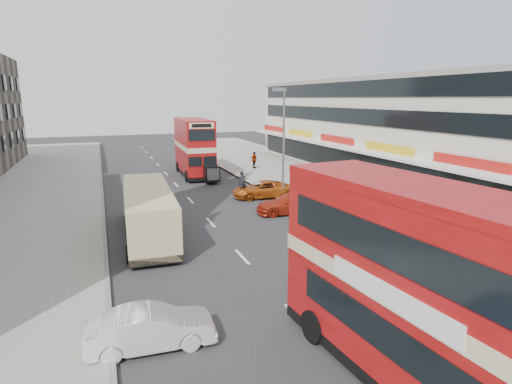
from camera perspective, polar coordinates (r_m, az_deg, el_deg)
name	(u,v)px	position (r m, az deg, el deg)	size (l,w,h in m)	color
ground	(327,350)	(13.57, 9.74, -20.53)	(160.00, 160.00, 0.00)	#28282B
road_surface	(190,200)	(31.18, -8.98, -1.13)	(12.00, 90.00, 0.01)	#28282B
pavement_right	(332,187)	(35.46, 10.35, 0.62)	(12.00, 90.00, 0.15)	gray
pavement_left	(5,215)	(31.19, -31.13, -2.72)	(12.00, 90.00, 0.15)	gray
kerb_left	(103,207)	(30.59, -20.24, -1.91)	(0.20, 90.00, 0.16)	gray
kerb_right	(267,193)	(32.87, 1.47, -0.13)	(0.20, 90.00, 0.16)	gray
commercial_row	(398,128)	(41.01, 18.85, 8.30)	(9.90, 46.20, 9.30)	beige
street_lamp	(283,135)	(30.48, 3.69, 7.80)	(1.00, 0.20, 8.12)	slate
bus_main	(414,286)	(11.59, 20.89, -11.99)	(3.42, 9.46, 5.17)	black
bus_second	(194,147)	(40.83, -8.47, 6.11)	(2.94, 9.65, 5.27)	black
coach	(148,211)	(23.19, -14.55, -2.49)	(2.85, 9.53, 2.50)	black
car_left_front	(151,328)	(13.56, -14.15, -17.66)	(1.33, 3.82, 1.26)	white
car_right_a	(291,203)	(27.33, 4.85, -1.56)	(1.87, 4.60, 1.33)	#A62610
car_right_b	(262,189)	(31.56, 0.85, 0.37)	(2.11, 4.57, 1.27)	#B64E12
pedestrian_near	(326,200)	(27.18, 9.59, -1.02)	(0.64, 0.43, 1.73)	gray
pedestrian_far	(254,160)	(43.98, -0.25, 4.41)	(1.02, 0.42, 1.74)	gray
cyclist	(242,189)	(31.39, -1.87, 0.38)	(0.74, 1.99, 2.06)	gray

